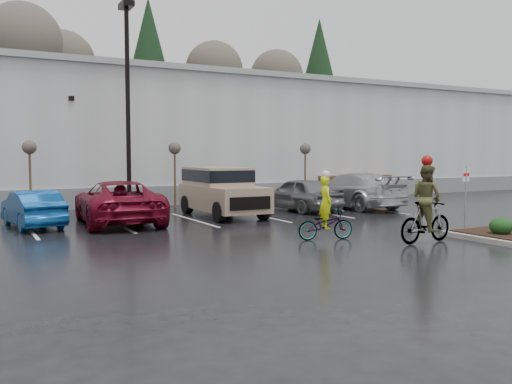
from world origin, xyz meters
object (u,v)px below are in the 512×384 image
sapling_east (305,152)px  cyclist_olive (426,212)px  pallet_stack_b (355,186)px  car_grey (300,194)px  pallet_stack_a (331,187)px  suv_tan (223,192)px  sapling_mid (175,152)px  car_red (118,202)px  lamppost (128,84)px  sapling_west (29,151)px  car_far_silver (353,190)px  cyclist_hivis (325,218)px  fire_lane_sign (466,192)px  pallet_stack_c (378,185)px  car_blue (32,209)px

sapling_east → cyclist_olive: bearing=-108.6°
pallet_stack_b → car_grey: bearing=-144.7°
pallet_stack_a → pallet_stack_b: 1.70m
suv_tan → cyclist_olive: (2.44, -9.02, -0.11)m
sapling_mid → car_red: (-3.90, -4.68, -1.92)m
pallet_stack_b → car_red: size_ratio=0.23×
lamppost → sapling_east: (10.00, 1.00, -2.96)m
sapling_west → car_grey: sapling_west is taller
cyclist_olive → car_far_silver: bearing=-30.2°
cyclist_hivis → cyclist_olive: size_ratio=0.82×
lamppost → cyclist_olive: bearing=-66.0°
sapling_east → car_grey: 5.37m
sapling_mid → sapling_east: same height
sapling_mid → car_grey: bearing=-41.6°
pallet_stack_b → car_red: bearing=-160.0°
fire_lane_sign → cyclist_hivis: bearing=164.1°
pallet_stack_c → car_red: 18.30m
pallet_stack_c → pallet_stack_a: bearing=180.0°
suv_tan → sapling_west: bearing=148.4°
pallet_stack_c → cyclist_hivis: (-12.75, -12.50, -0.01)m
pallet_stack_a → cyclist_hivis: cyclist_hivis is taller
lamppost → car_red: 6.26m
sapling_west → sapling_mid: bearing=0.0°
sapling_mid → pallet_stack_b: sapling_mid is taller
pallet_stack_c → car_far_silver: 7.80m
suv_tan → car_far_silver: bearing=2.2°
car_blue → suv_tan: (7.41, -0.08, 0.36)m
sapling_west → pallet_stack_c: (20.00, 1.00, -2.05)m
sapling_west → pallet_stack_b: 18.34m
pallet_stack_b → car_blue: pallet_stack_b is taller
pallet_stack_b → car_blue: (-18.55, -5.27, -0.01)m
car_blue → car_far_silver: car_far_silver is taller
car_grey → car_far_silver: 3.01m
pallet_stack_b → cyclist_olive: bearing=-121.2°
car_far_silver → cyclist_olive: bearing=59.8°
sapling_mid → car_blue: size_ratio=0.79×
suv_tan → pallet_stack_b: bearing=25.7°
pallet_stack_a → cyclist_hivis: 15.55m
car_grey → car_blue: bearing=-4.8°
lamppost → cyclist_olive: 14.35m
car_red → pallet_stack_c: bearing=-158.0°
car_blue → cyclist_hivis: size_ratio=1.91×
fire_lane_sign → suv_tan: size_ratio=0.43×
pallet_stack_a → car_far_silver: car_far_silver is taller
sapling_east → pallet_stack_a: (2.50, 1.00, -2.05)m
pallet_stack_a → car_grey: 7.42m
lamppost → sapling_east: bearing=5.7°
sapling_east → car_far_silver: 4.49m
sapling_east → car_far_silver: bearing=-88.9°
pallet_stack_a → suv_tan: (-9.43, -5.35, 0.35)m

